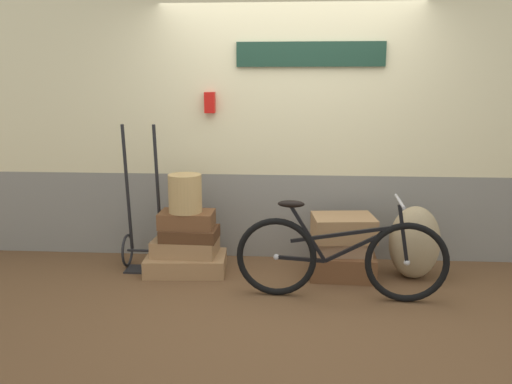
% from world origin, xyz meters
% --- Properties ---
extents(ground, '(9.74, 5.20, 0.06)m').
position_xyz_m(ground, '(0.00, 0.00, -0.03)').
color(ground, brown).
extents(station_building, '(7.74, 0.74, 2.86)m').
position_xyz_m(station_building, '(0.01, 0.85, 1.43)').
color(station_building, gray).
rests_on(station_building, ground).
extents(suitcase_0, '(0.77, 0.52, 0.17)m').
position_xyz_m(suitcase_0, '(-0.95, 0.26, 0.08)').
color(suitcase_0, '#9E754C').
rests_on(suitcase_0, ground).
extents(suitcase_1, '(0.61, 0.42, 0.15)m').
position_xyz_m(suitcase_1, '(-0.96, 0.29, 0.24)').
color(suitcase_1, '#9E754C').
rests_on(suitcase_1, suitcase_0).
extents(suitcase_2, '(0.53, 0.37, 0.11)m').
position_xyz_m(suitcase_2, '(-0.91, 0.26, 0.38)').
color(suitcase_2, '#4C2D19').
rests_on(suitcase_2, suitcase_1).
extents(suitcase_3, '(0.50, 0.32, 0.15)m').
position_xyz_m(suitcase_3, '(-0.94, 0.28, 0.51)').
color(suitcase_3, brown).
rests_on(suitcase_3, suitcase_2).
extents(suitcase_4, '(0.61, 0.49, 0.22)m').
position_xyz_m(suitcase_4, '(0.51, 0.26, 0.11)').
color(suitcase_4, brown).
rests_on(suitcase_4, ground).
extents(suitcase_5, '(0.53, 0.39, 0.13)m').
position_xyz_m(suitcase_5, '(0.50, 0.28, 0.28)').
color(suitcase_5, '#937051').
rests_on(suitcase_5, suitcase_4).
extents(suitcase_6, '(0.59, 0.48, 0.22)m').
position_xyz_m(suitcase_6, '(0.51, 0.28, 0.46)').
color(suitcase_6, '#9E754C').
rests_on(suitcase_6, suitcase_5).
extents(wicker_basket, '(0.31, 0.31, 0.35)m').
position_xyz_m(wicker_basket, '(-0.95, 0.26, 0.76)').
color(wicker_basket, tan).
rests_on(wicker_basket, suitcase_3).
extents(luggage_trolley, '(0.38, 0.38, 1.39)m').
position_xyz_m(luggage_trolley, '(-1.38, 0.36, 0.31)').
color(luggage_trolley, black).
rests_on(luggage_trolley, ground).
extents(burlap_sack, '(0.46, 0.39, 0.67)m').
position_xyz_m(burlap_sack, '(1.15, 0.26, 0.34)').
color(burlap_sack, '#9E8966').
rests_on(burlap_sack, ground).
extents(bicycle, '(1.73, 0.46, 0.85)m').
position_xyz_m(bicycle, '(0.44, -0.26, 0.36)').
color(bicycle, black).
rests_on(bicycle, ground).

